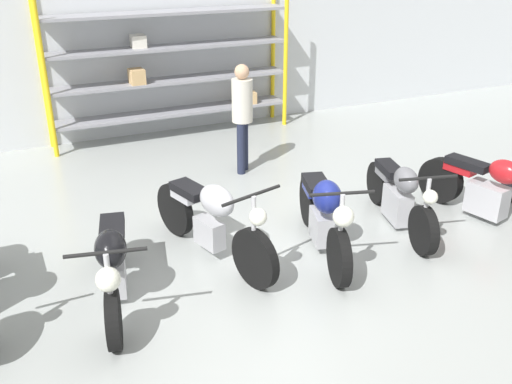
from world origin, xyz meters
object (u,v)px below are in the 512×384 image
Objects in this scene: motorcycle_blue at (324,214)px; person_browsing at (242,110)px; shelving_rack at (172,65)px; motorcycle_silver at (212,219)px; motorcycle_black at (113,263)px; motorcycle_red at (491,192)px; motorcycle_grey at (400,196)px.

motorcycle_blue is 1.19× the size of person_browsing.
motorcycle_silver is at bearing -101.58° from shelving_rack.
motorcycle_silver is (-0.92, -4.51, -0.80)m from shelving_rack.
motorcycle_red is (4.85, -0.18, -0.04)m from motorcycle_black.
person_browsing reaches higher than motorcycle_black.
person_browsing reaches higher than motorcycle_grey.
motorcycle_red is (2.40, -0.19, -0.08)m from motorcycle_blue.
motorcycle_blue is at bearing 102.57° from motorcycle_black.
motorcycle_red is (1.17, -0.38, -0.00)m from motorcycle_grey.
person_browsing is (-2.28, 2.90, 0.60)m from motorcycle_red.
person_browsing reaches higher than motorcycle_silver.
motorcycle_red is 1.26× the size of person_browsing.
shelving_rack is at bearing 152.57° from motorcycle_silver.
motorcycle_blue is 2.76m from person_browsing.
shelving_rack is 2.18× the size of motorcycle_blue.
motorcycle_blue is at bearing -67.66° from motorcycle_grey.
motorcycle_red is at bearing 100.14° from motorcycle_black.
motorcycle_blue is (1.24, -0.39, -0.02)m from motorcycle_silver.
motorcycle_red is at bearing 65.01° from motorcycle_silver.
motorcycle_silver is 1.30m from motorcycle_blue.
motorcycle_red reaches higher than motorcycle_grey.
shelving_rack reaches higher than motorcycle_red.
motorcycle_black is at bearing -87.43° from motorcycle_silver.
motorcycle_silver is 2.74m from person_browsing.
shelving_rack reaches higher than person_browsing.
motorcycle_grey is 0.93× the size of motorcycle_red.
person_browsing is (2.57, 2.72, 0.56)m from motorcycle_black.
motorcycle_grey is 2.82m from person_browsing.
motorcycle_silver is 3.69m from motorcycle_red.
motorcycle_grey is (1.55, -4.72, -0.90)m from shelving_rack.
shelving_rack is at bearing -147.88° from motorcycle_grey.
shelving_rack reaches higher than motorcycle_black.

